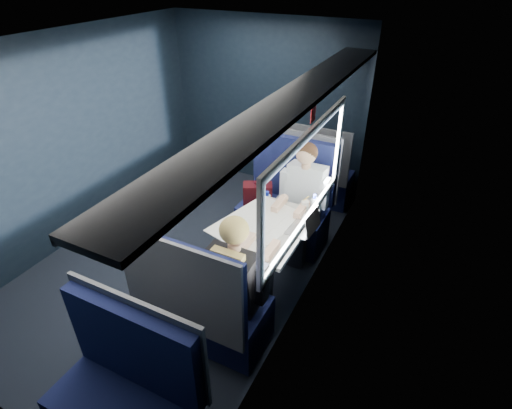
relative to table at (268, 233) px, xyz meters
The scene contains 13 objects.
ground 1.23m from the table, behind, with size 2.80×4.20×0.01m, color black.
room_shell 1.30m from the table, behind, with size 3.00×4.40×2.40m.
table is the anchor object (origin of this frame).
seat_bay_near 0.92m from the table, 102.68° to the left, with size 1.04×0.62×1.26m.
seat_bay_far 0.93m from the table, 101.78° to the right, with size 1.04×0.62×1.26m.
seat_row_front 1.82m from the table, 95.80° to the left, with size 1.04×0.51×1.16m.
seat_row_back 1.82m from the table, 95.80° to the right, with size 1.04×0.51×1.16m.
man 0.70m from the table, 84.48° to the left, with size 0.53×0.56×1.32m.
woman 0.71m from the table, 84.55° to the right, with size 0.53×0.56×1.32m.
papers 0.15m from the table, behind, with size 0.59×0.85×0.01m, color white.
laptop 0.38m from the table, 15.40° to the left, with size 0.24×0.31×0.22m.
bottle_small 0.53m from the table, 53.37° to the left, with size 0.06×0.06×0.22m.
cup 0.49m from the table, 65.42° to the left, with size 0.08×0.08×0.10m, color white.
Camera 1 is at (2.30, -2.79, 2.91)m, focal length 28.00 mm.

